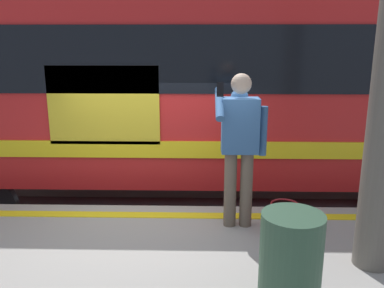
{
  "coord_description": "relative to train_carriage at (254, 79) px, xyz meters",
  "views": [
    {
      "loc": [
        -0.64,
        4.84,
        3.03
      ],
      "look_at": [
        -0.53,
        0.3,
        1.88
      ],
      "focal_mm": 37.83,
      "sensor_mm": 36.0,
      "label": 1
    }
  ],
  "objects": [
    {
      "name": "ground_plane",
      "position": [
        1.52,
        2.05,
        -2.43
      ],
      "size": [
        26.87,
        26.87,
        0.0
      ],
      "primitive_type": "plane",
      "color": "#3D3D3F"
    },
    {
      "name": "safety_line",
      "position": [
        1.52,
        2.35,
        -1.44
      ],
      "size": [
        17.56,
        0.16,
        0.01
      ],
      "primitive_type": "cube",
      "color": "yellow",
      "rests_on": "platform"
    },
    {
      "name": "track_rail_near",
      "position": [
        1.52,
        0.71,
        -2.35
      ],
      "size": [
        23.29,
        0.08,
        0.16
      ],
      "primitive_type": "cube",
      "color": "slate",
      "rests_on": "ground"
    },
    {
      "name": "track_rail_far",
      "position": [
        1.52,
        -0.72,
        -2.35
      ],
      "size": [
        23.29,
        0.08,
        0.16
      ],
      "primitive_type": "cube",
      "color": "slate",
      "rests_on": "ground"
    },
    {
      "name": "train_carriage",
      "position": [
        0.0,
        0.0,
        0.0
      ],
      "size": [
        12.72,
        2.88,
        3.77
      ],
      "color": "red",
      "rests_on": "ground"
    },
    {
      "name": "passenger",
      "position": [
        0.46,
        2.58,
        -0.42
      ],
      "size": [
        0.57,
        0.55,
        1.73
      ],
      "color": "brown",
      "rests_on": "platform"
    },
    {
      "name": "handbag",
      "position": [
        -0.03,
        2.76,
        -1.29
      ],
      "size": [
        0.34,
        0.31,
        0.34
      ],
      "color": "maroon",
      "rests_on": "platform"
    },
    {
      "name": "trash_bin",
      "position": [
        0.2,
        4.15,
        -1.03
      ],
      "size": [
        0.47,
        0.47,
        0.83
      ],
      "primitive_type": "cylinder",
      "color": "#2D4C38",
      "rests_on": "platform"
    }
  ]
}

